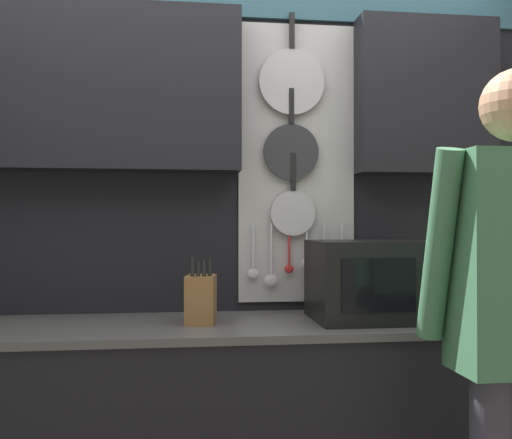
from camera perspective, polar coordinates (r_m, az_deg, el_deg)
name	(u,v)px	position (r m, az deg, el deg)	size (l,w,h in m)	color
back_wall_unit	(229,179)	(2.52, -2.70, 4.02)	(2.94, 0.20, 2.43)	black
microwave	(377,280)	(2.36, 11.96, -5.96)	(0.52, 0.39, 0.32)	black
knife_block	(201,299)	(2.24, -5.53, -7.89)	(0.13, 0.16, 0.26)	brown
utensil_crock	(460,298)	(2.51, 19.74, -7.39)	(0.11, 0.11, 0.32)	white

